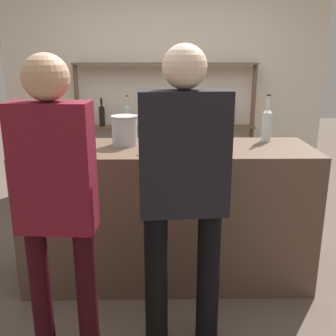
{
  "coord_description": "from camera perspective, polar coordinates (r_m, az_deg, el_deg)",
  "views": [
    {
      "loc": [
        -0.05,
        -2.83,
        1.73
      ],
      "look_at": [
        0.0,
        0.0,
        0.9
      ],
      "focal_mm": 42.0,
      "sensor_mm": 36.0,
      "label": 1
    }
  ],
  "objects": [
    {
      "name": "bar_counter",
      "position": [
        3.07,
        0.0,
        -6.68
      ],
      "size": [
        2.15,
        0.68,
        1.06
      ],
      "primitive_type": "cube",
      "color": "brown",
      "rests_on": "ground_plane"
    },
    {
      "name": "counter_bottle_2",
      "position": [
        3.03,
        6.14,
        5.74
      ],
      "size": [
        0.08,
        0.08,
        0.3
      ],
      "color": "black",
      "rests_on": "bar_counter"
    },
    {
      "name": "ice_bucket",
      "position": [
        2.98,
        -6.32,
        5.46
      ],
      "size": [
        0.2,
        0.2,
        0.22
      ],
      "color": "#B2B2B7",
      "rests_on": "bar_counter"
    },
    {
      "name": "customer_center",
      "position": [
        2.19,
        2.25,
        -2.07
      ],
      "size": [
        0.5,
        0.25,
        1.78
      ],
      "rotation": [
        0.0,
        0.0,
        1.63
      ],
      "color": "black",
      "rests_on": "ground_plane"
    },
    {
      "name": "counter_bottle_4",
      "position": [
        2.9,
        3.65,
        5.53
      ],
      "size": [
        0.08,
        0.08,
        0.33
      ],
      "color": "#0F1956",
      "rests_on": "bar_counter"
    },
    {
      "name": "cork_jar",
      "position": [
        3.1,
        -15.48,
        4.42
      ],
      "size": [
        0.12,
        0.12,
        0.12
      ],
      "color": "silver",
      "rests_on": "bar_counter"
    },
    {
      "name": "ground_plane",
      "position": [
        3.32,
        0.0,
        -15.18
      ],
      "size": [
        16.0,
        16.0,
        0.0
      ],
      "primitive_type": "plane",
      "color": "brown"
    },
    {
      "name": "counter_bottle_3",
      "position": [
        2.84,
        5.92,
        5.47
      ],
      "size": [
        0.07,
        0.07,
        0.34
      ],
      "color": "black",
      "rests_on": "bar_counter"
    },
    {
      "name": "customer_left",
      "position": [
        2.09,
        -16.01,
        -3.6
      ],
      "size": [
        0.41,
        0.23,
        1.74
      ],
      "rotation": [
        0.0,
        0.0,
        1.51
      ],
      "color": "black",
      "rests_on": "ground_plane"
    },
    {
      "name": "counter_bottle_1",
      "position": [
        3.18,
        14.14,
        6.25
      ],
      "size": [
        0.07,
        0.07,
        0.37
      ],
      "color": "silver",
      "rests_on": "bar_counter"
    },
    {
      "name": "back_shelf",
      "position": [
        4.63,
        -0.29,
        8.29
      ],
      "size": [
        2.1,
        0.18,
        1.63
      ],
      "color": "brown",
      "rests_on": "ground_plane"
    },
    {
      "name": "counter_bottle_0",
      "position": [
        2.87,
        -0.89,
        5.47
      ],
      "size": [
        0.08,
        0.08,
        0.34
      ],
      "color": "brown",
      "rests_on": "bar_counter"
    },
    {
      "name": "back_wall",
      "position": [
        4.78,
        -0.39,
        12.32
      ],
      "size": [
        3.75,
        0.12,
        2.8
      ],
      "primitive_type": "cube",
      "color": "beige",
      "rests_on": "ground_plane"
    }
  ]
}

